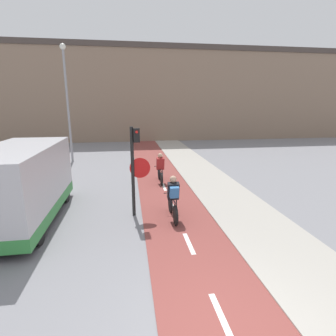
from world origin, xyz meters
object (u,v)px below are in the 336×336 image
(street_lamp_far, at_px, (67,93))
(van, at_px, (21,186))
(traffic_light_pole, at_px, (135,162))
(cyclist_near, at_px, (173,199))
(cyclist_far, at_px, (160,169))

(street_lamp_far, xyz_separation_m, van, (0.31, -9.22, -3.17))
(traffic_light_pole, relative_size, street_lamp_far, 0.41)
(street_lamp_far, distance_m, cyclist_near, 11.57)
(traffic_light_pole, relative_size, cyclist_near, 1.83)
(cyclist_near, distance_m, van, 4.78)
(traffic_light_pole, height_order, van, traffic_light_pole)
(street_lamp_far, bearing_deg, traffic_light_pole, -67.33)
(street_lamp_far, relative_size, cyclist_far, 4.51)
(traffic_light_pole, distance_m, cyclist_far, 4.05)
(traffic_light_pole, bearing_deg, cyclist_near, -22.66)
(cyclist_near, xyz_separation_m, cyclist_far, (0.09, 4.15, -0.05))
(traffic_light_pole, relative_size, van, 0.61)
(street_lamp_far, xyz_separation_m, cyclist_near, (5.04, -9.76, -3.65))
(cyclist_near, height_order, van, van)
(cyclist_near, relative_size, van, 0.33)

